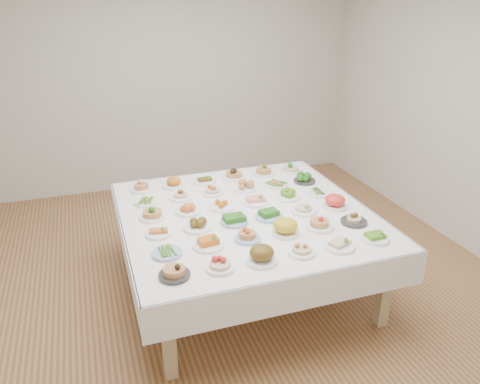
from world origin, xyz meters
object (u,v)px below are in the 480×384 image
object	(u,v)px
display_table	(246,220)
dish_18	(152,213)
dish_0	(174,271)
dish_35	(290,167)

from	to	relation	value
display_table	dish_18	size ratio (longest dim) A/B	9.77
dish_18	dish_0	bearing A→B (deg)	-90.14
dish_35	dish_0	bearing A→B (deg)	-135.07
dish_18	dish_35	xyz separation A→B (m)	(1.55, 0.63, 0.01)
display_table	dish_18	bearing A→B (deg)	169.22
dish_35	dish_18	bearing A→B (deg)	-158.00
dish_0	dish_35	world-z (taller)	dish_35
display_table	dish_18	xyz separation A→B (m)	(-0.77, 0.15, 0.12)
dish_18	dish_35	distance (m)	1.67
dish_35	display_table	bearing A→B (deg)	-134.99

